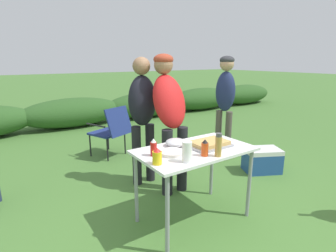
{
  "coord_description": "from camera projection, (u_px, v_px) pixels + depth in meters",
  "views": [
    {
      "loc": [
        -1.51,
        -1.8,
        1.56
      ],
      "look_at": [
        -0.05,
        0.38,
        0.89
      ],
      "focal_mm": 28.0,
      "sensor_mm": 36.0,
      "label": 1
    }
  ],
  "objects": [
    {
      "name": "ketchup_bottle",
      "position": [
        154.0,
        148.0,
        2.27
      ],
      "size": [
        0.06,
        0.06,
        0.16
      ],
      "color": "red",
      "rests_on": "folding_table"
    },
    {
      "name": "plate_stack",
      "position": [
        172.0,
        153.0,
        2.32
      ],
      "size": [
        0.22,
        0.22,
        0.03
      ],
      "primitive_type": "cylinder",
      "color": "white",
      "rests_on": "folding_table"
    },
    {
      "name": "paper_cup_stack",
      "position": [
        187.0,
        152.0,
        2.13
      ],
      "size": [
        0.08,
        0.08,
        0.17
      ],
      "primitive_type": "cylinder",
      "color": "white",
      "rests_on": "folding_table"
    },
    {
      "name": "camp_chair_green_behind_table",
      "position": [
        112.0,
        129.0,
        4.23
      ],
      "size": [
        0.65,
        0.72,
        0.83
      ],
      "rotation": [
        0.0,
        0.0,
        0.39
      ],
      "color": "navy",
      "rests_on": "ground"
    },
    {
      "name": "food_tray",
      "position": [
        209.0,
        144.0,
        2.53
      ],
      "size": [
        0.4,
        0.27,
        0.06
      ],
      "color": "#9E9EA3",
      "rests_on": "folding_table"
    },
    {
      "name": "spice_jar",
      "position": [
        218.0,
        145.0,
        2.25
      ],
      "size": [
        0.06,
        0.06,
        0.21
      ],
      "color": "#B2893D",
      "rests_on": "folding_table"
    },
    {
      "name": "cooler_box",
      "position": [
        262.0,
        160.0,
        3.72
      ],
      "size": [
        0.57,
        0.5,
        0.34
      ],
      "rotation": [
        0.0,
        0.0,
        2.68
      ],
      "color": "#234C93",
      "rests_on": "ground"
    },
    {
      "name": "folding_table",
      "position": [
        195.0,
        157.0,
        2.48
      ],
      "size": [
        1.1,
        0.64,
        0.74
      ],
      "color": "white",
      "rests_on": "ground"
    },
    {
      "name": "mixing_bowl",
      "position": [
        176.0,
        142.0,
        2.54
      ],
      "size": [
        0.2,
        0.2,
        0.07
      ],
      "primitive_type": "ellipsoid",
      "color": "silver",
      "rests_on": "folding_table"
    },
    {
      "name": "standing_person_in_red_jacket",
      "position": [
        225.0,
        95.0,
        4.07
      ],
      "size": [
        0.31,
        0.37,
        1.61
      ],
      "rotation": [
        0.0,
        0.0,
        -1.25
      ],
      "color": "#4C473D",
      "rests_on": "ground"
    },
    {
      "name": "standing_person_in_dark_puffer",
      "position": [
        170.0,
        109.0,
        3.02
      ],
      "size": [
        0.39,
        0.5,
        1.62
      ],
      "rotation": [
        0.0,
        0.0,
        -0.0
      ],
      "color": "black",
      "rests_on": "ground"
    },
    {
      "name": "mustard_bottle",
      "position": [
        157.0,
        156.0,
        2.09
      ],
      "size": [
        0.08,
        0.08,
        0.14
      ],
      "color": "yellow",
      "rests_on": "folding_table"
    },
    {
      "name": "hot_sauce_bottle",
      "position": [
        205.0,
        148.0,
        2.27
      ],
      "size": [
        0.06,
        0.06,
        0.15
      ],
      "color": "#CC4214",
      "rests_on": "folding_table"
    },
    {
      "name": "shrub_hedge",
      "position": [
        73.0,
        112.0,
        6.18
      ],
      "size": [
        14.4,
        0.9,
        0.68
      ],
      "color": "#2D5623",
      "rests_on": "ground"
    },
    {
      "name": "ground_plane",
      "position": [
        193.0,
        218.0,
        2.65
      ],
      "size": [
        60.0,
        60.0,
        0.0
      ],
      "primitive_type": "plane",
      "color": "#477533"
    },
    {
      "name": "standing_person_in_navy_coat",
      "position": [
        142.0,
        110.0,
        3.21
      ],
      "size": [
        0.36,
        0.27,
        1.59
      ],
      "rotation": [
        0.0,
        0.0,
        0.03
      ],
      "color": "black",
      "rests_on": "ground"
    }
  ]
}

